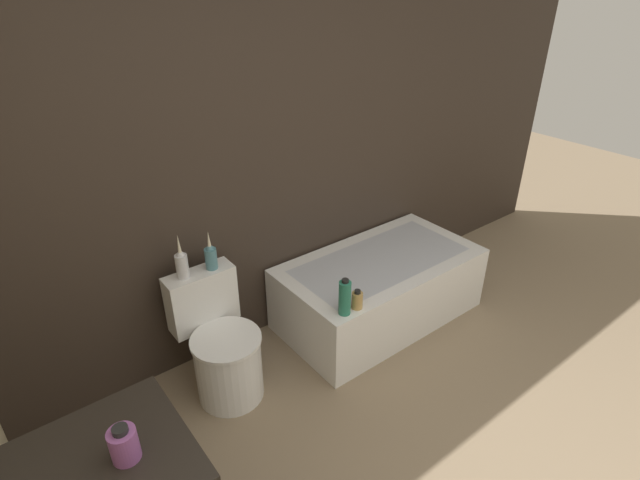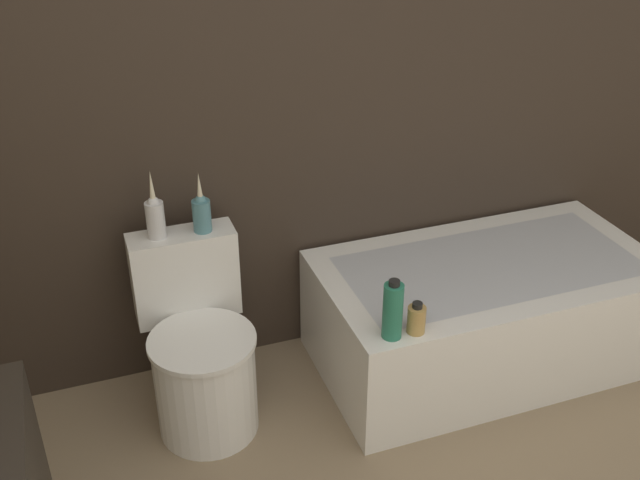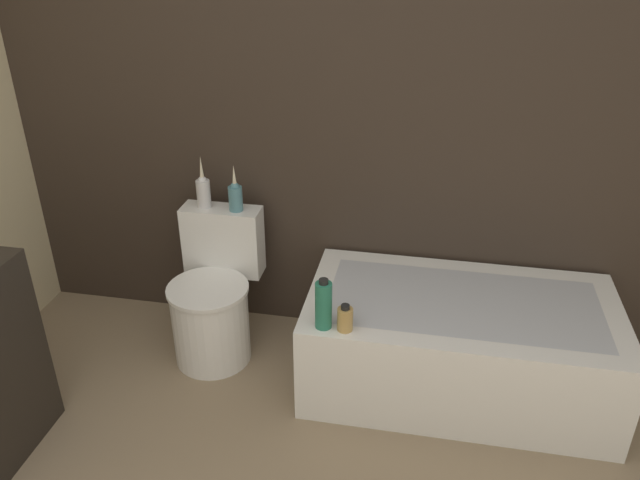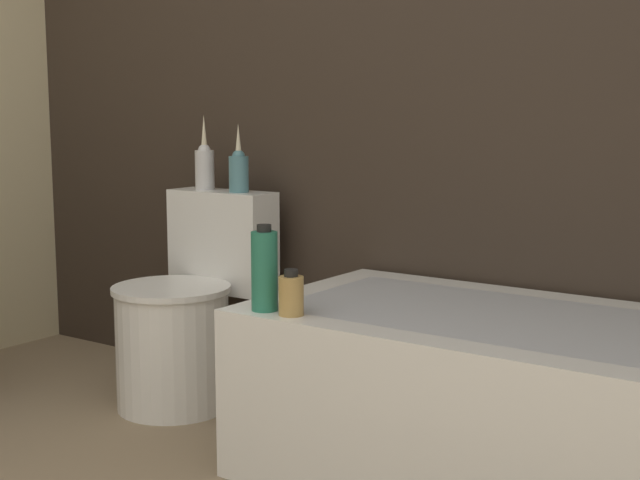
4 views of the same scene
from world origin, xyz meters
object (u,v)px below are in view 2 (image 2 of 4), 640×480
vase_gold (155,215)px  vase_silver (201,212)px  bathtub (484,311)px  shampoo_bottle_tall (393,310)px  toilet (200,355)px  shampoo_bottle_short (416,319)px

vase_gold → vase_silver: size_ratio=1.12×
bathtub → vase_silver: (-1.16, 0.24, 0.58)m
vase_silver → shampoo_bottle_tall: 0.82m
bathtub → shampoo_bottle_tall: bearing=-152.7°
toilet → bathtub: bearing=-2.2°
shampoo_bottle_tall → vase_silver: bearing=135.0°
bathtub → toilet: 1.25m
shampoo_bottle_tall → shampoo_bottle_short: size_ratio=1.90×
toilet → vase_silver: vase_silver is taller
bathtub → shampoo_bottle_short: bearing=-148.0°
bathtub → toilet: toilet is taller
bathtub → vase_silver: size_ratio=5.92×
shampoo_bottle_short → shampoo_bottle_tall: bearing=177.0°
vase_gold → shampoo_bottle_short: bearing=-34.8°
bathtub → vase_gold: bearing=169.1°
vase_gold → shampoo_bottle_tall: bearing=-37.9°
toilet → vase_silver: bearing=66.1°
bathtub → vase_gold: (-1.33, 0.26, 0.59)m
vase_gold → bathtub: bearing=-10.9°
toilet → shampoo_bottle_tall: toilet is taller
shampoo_bottle_tall → shampoo_bottle_short: 0.11m
vase_gold → vase_silver: vase_gold is taller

